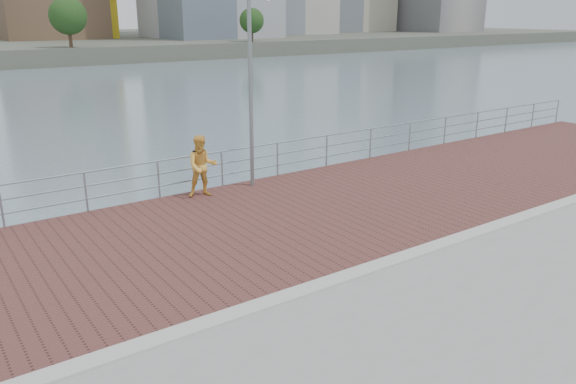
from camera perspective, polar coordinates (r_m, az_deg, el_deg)
water at (r=12.52m, az=5.50°, el=-16.91°), size 400.00×400.00×0.00m
brick_lane at (r=14.18m, az=-3.72°, el=-3.36°), size 40.00×6.80×0.02m
curb at (r=11.49m, az=5.79°, el=-8.54°), size 40.00×0.40×0.06m
guardrail at (r=16.83m, az=-9.82°, el=2.26°), size 39.06×0.06×1.13m
street_lamp at (r=16.28m, az=-3.07°, el=15.14°), size 0.45×1.31×6.16m
bystander at (r=16.27m, az=-8.71°, el=2.60°), size 1.04×0.91×1.79m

